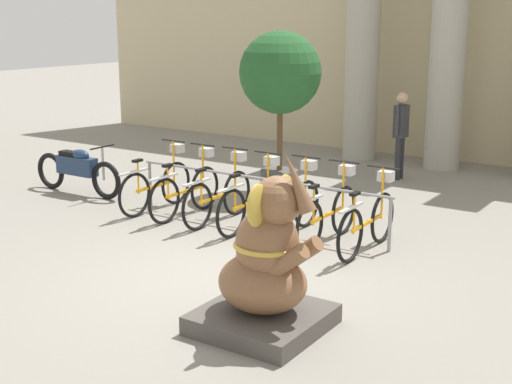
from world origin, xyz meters
TOP-DOWN VIEW (x-y plane):
  - ground_plane at (0.00, 0.00)m, footprint 60.00×60.00m
  - building_facade at (0.00, 8.60)m, footprint 20.00×0.20m
  - column_left at (-1.88, 7.60)m, footprint 0.91×0.91m
  - column_middle at (0.00, 7.60)m, footprint 0.91×0.91m
  - bike_rack at (-0.86, 1.95)m, footprint 4.36×0.05m
  - bicycle_0 at (-2.74, 1.84)m, footprint 0.48×1.72m
  - bicycle_1 at (-2.11, 1.82)m, footprint 0.48×1.72m
  - bicycle_2 at (-1.48, 1.84)m, footprint 0.48×1.72m
  - bicycle_3 at (-0.86, 1.82)m, footprint 0.48×1.72m
  - bicycle_4 at (-0.23, 1.87)m, footprint 0.48×1.72m
  - bicycle_5 at (0.40, 1.86)m, footprint 0.48×1.72m
  - bicycle_6 at (1.02, 1.80)m, footprint 0.48×1.72m
  - elephant_statue at (1.22, -1.03)m, footprint 1.20×1.20m
  - motorcycle at (-4.62, 1.87)m, footprint 2.07×0.55m
  - person_pedestrian at (-0.33, 6.13)m, footprint 0.22×0.47m
  - potted_tree at (-1.75, 4.03)m, footprint 1.44×1.44m

SIDE VIEW (x-z plane):
  - ground_plane at x=0.00m, z-range 0.00..0.00m
  - bicycle_0 at x=-2.74m, z-range -0.12..0.97m
  - bicycle_1 at x=-2.11m, z-range -0.12..0.97m
  - bicycle_2 at x=-1.48m, z-range -0.12..0.97m
  - bicycle_3 at x=-0.86m, z-range -0.12..0.97m
  - bicycle_4 at x=-0.23m, z-range -0.12..0.97m
  - bicycle_5 at x=0.40m, z-range -0.12..0.97m
  - bicycle_6 at x=1.02m, z-range -0.12..0.97m
  - motorcycle at x=-4.62m, z-range -0.01..0.91m
  - bike_rack at x=-0.86m, z-range 0.23..1.00m
  - elephant_statue at x=1.22m, z-range -0.31..1.58m
  - person_pedestrian at x=-0.33m, z-range 0.17..1.85m
  - potted_tree at x=-1.75m, z-range 0.59..3.44m
  - column_left at x=-1.88m, z-range 0.04..5.20m
  - column_middle at x=0.00m, z-range 0.04..5.20m
  - building_facade at x=0.00m, z-range 0.00..6.00m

